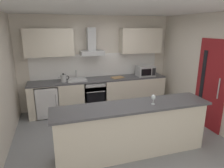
{
  "coord_description": "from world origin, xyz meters",
  "views": [
    {
      "loc": [
        -1.24,
        -3.63,
        2.29
      ],
      "look_at": [
        0.02,
        0.52,
        1.05
      ],
      "focal_mm": 32.02,
      "sensor_mm": 36.0,
      "label": 1
    }
  ],
  "objects_px": {
    "refrigerator": "(47,100)",
    "microwave": "(145,71)",
    "oven": "(94,95)",
    "sink": "(77,80)",
    "range_hood": "(92,46)",
    "chopping_board": "(118,77)",
    "kettle": "(64,78)",
    "wine_glass": "(153,98)"
  },
  "relations": [
    {
      "from": "refrigerator",
      "to": "kettle",
      "type": "distance_m",
      "value": 0.74
    },
    {
      "from": "microwave",
      "to": "wine_glass",
      "type": "relative_size",
      "value": 2.81
    },
    {
      "from": "kettle",
      "to": "chopping_board",
      "type": "relative_size",
      "value": 0.85
    },
    {
      "from": "microwave",
      "to": "range_hood",
      "type": "bearing_deg",
      "value": 174.22
    },
    {
      "from": "microwave",
      "to": "range_hood",
      "type": "height_order",
      "value": "range_hood"
    },
    {
      "from": "chopping_board",
      "to": "kettle",
      "type": "bearing_deg",
      "value": -179.62
    },
    {
      "from": "oven",
      "to": "range_hood",
      "type": "distance_m",
      "value": 1.33
    },
    {
      "from": "oven",
      "to": "chopping_board",
      "type": "relative_size",
      "value": 2.35
    },
    {
      "from": "microwave",
      "to": "chopping_board",
      "type": "height_order",
      "value": "microwave"
    },
    {
      "from": "oven",
      "to": "kettle",
      "type": "xyz_separation_m",
      "value": [
        -0.8,
        -0.03,
        0.55
      ]
    },
    {
      "from": "oven",
      "to": "refrigerator",
      "type": "relative_size",
      "value": 0.94
    },
    {
      "from": "range_hood",
      "to": "chopping_board",
      "type": "distance_m",
      "value": 1.13
    },
    {
      "from": "range_hood",
      "to": "chopping_board",
      "type": "xyz_separation_m",
      "value": [
        0.69,
        -0.15,
        -0.88
      ]
    },
    {
      "from": "kettle",
      "to": "oven",
      "type": "bearing_deg",
      "value": 2.42
    },
    {
      "from": "oven",
      "to": "microwave",
      "type": "bearing_deg",
      "value": -1.03
    },
    {
      "from": "kettle",
      "to": "wine_glass",
      "type": "height_order",
      "value": "wine_glass"
    },
    {
      "from": "refrigerator",
      "to": "chopping_board",
      "type": "relative_size",
      "value": 2.5
    },
    {
      "from": "refrigerator",
      "to": "microwave",
      "type": "distance_m",
      "value": 2.88
    },
    {
      "from": "kettle",
      "to": "wine_glass",
      "type": "distance_m",
      "value": 2.65
    },
    {
      "from": "refrigerator",
      "to": "wine_glass",
      "type": "relative_size",
      "value": 4.78
    },
    {
      "from": "oven",
      "to": "refrigerator",
      "type": "xyz_separation_m",
      "value": [
        -1.25,
        -0.0,
        -0.03
      ]
    },
    {
      "from": "refrigerator",
      "to": "chopping_board",
      "type": "xyz_separation_m",
      "value": [
        1.95,
        -0.02,
        0.49
      ]
    },
    {
      "from": "chopping_board",
      "to": "oven",
      "type": "bearing_deg",
      "value": 178.04
    },
    {
      "from": "refrigerator",
      "to": "kettle",
      "type": "xyz_separation_m",
      "value": [
        0.46,
        -0.03,
        0.58
      ]
    },
    {
      "from": "oven",
      "to": "chopping_board",
      "type": "xyz_separation_m",
      "value": [
        0.69,
        -0.02,
        0.45
      ]
    },
    {
      "from": "sink",
      "to": "refrigerator",
      "type": "bearing_deg",
      "value": -179.02
    },
    {
      "from": "refrigerator",
      "to": "wine_glass",
      "type": "height_order",
      "value": "wine_glass"
    },
    {
      "from": "microwave",
      "to": "kettle",
      "type": "bearing_deg",
      "value": -179.86
    },
    {
      "from": "oven",
      "to": "wine_glass",
      "type": "xyz_separation_m",
      "value": [
        0.61,
        -2.28,
        0.63
      ]
    },
    {
      "from": "range_hood",
      "to": "chopping_board",
      "type": "height_order",
      "value": "range_hood"
    },
    {
      "from": "sink",
      "to": "kettle",
      "type": "height_order",
      "value": "sink"
    },
    {
      "from": "refrigerator",
      "to": "wine_glass",
      "type": "distance_m",
      "value": 3.01
    },
    {
      "from": "wine_glass",
      "to": "chopping_board",
      "type": "height_order",
      "value": "wine_glass"
    },
    {
      "from": "range_hood",
      "to": "wine_glass",
      "type": "xyz_separation_m",
      "value": [
        0.61,
        -2.4,
        -0.7
      ]
    },
    {
      "from": "oven",
      "to": "kettle",
      "type": "distance_m",
      "value": 0.97
    },
    {
      "from": "microwave",
      "to": "wine_glass",
      "type": "bearing_deg",
      "value": -112.8
    },
    {
      "from": "oven",
      "to": "sink",
      "type": "xyz_separation_m",
      "value": [
        -0.45,
        0.01,
        0.47
      ]
    },
    {
      "from": "oven",
      "to": "refrigerator",
      "type": "height_order",
      "value": "oven"
    },
    {
      "from": "refrigerator",
      "to": "kettle",
      "type": "bearing_deg",
      "value": -3.88
    },
    {
      "from": "oven",
      "to": "microwave",
      "type": "height_order",
      "value": "microwave"
    },
    {
      "from": "microwave",
      "to": "sink",
      "type": "bearing_deg",
      "value": 178.89
    },
    {
      "from": "refrigerator",
      "to": "sink",
      "type": "bearing_deg",
      "value": 0.98
    }
  ]
}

